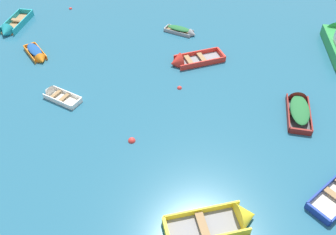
{
  "coord_description": "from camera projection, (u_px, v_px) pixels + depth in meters",
  "views": [
    {
      "loc": [
        -0.66,
        4.68,
        15.78
      ],
      "look_at": [
        0.0,
        21.51,
        0.15
      ],
      "focal_mm": 37.21,
      "sensor_mm": 36.0,
      "label": 1
    }
  ],
  "objects": [
    {
      "name": "mooring_buoy_trailing",
      "position": [
        180.0,
        88.0,
        25.51
      ],
      "size": [
        0.36,
        0.36,
        0.36
      ],
      "primitive_type": "sphere",
      "color": "red",
      "rests_on": "ground_plane"
    },
    {
      "name": "rowboat_red_back_row_right",
      "position": [
        186.0,
        61.0,
        27.7
      ],
      "size": [
        4.68,
        2.74,
        1.46
      ],
      "color": "gray",
      "rests_on": "ground_plane"
    },
    {
      "name": "mooring_buoy_between_boats_right",
      "position": [
        132.0,
        141.0,
        21.62
      ],
      "size": [
        0.47,
        0.47,
        0.47
      ],
      "primitive_type": "sphere",
      "color": "red",
      "rests_on": "ground_plane"
    },
    {
      "name": "rowboat_grey_back_row_left",
      "position": [
        184.0,
        31.0,
        31.2
      ],
      "size": [
        3.02,
        2.24,
        0.86
      ],
      "color": "#99754C",
      "rests_on": "ground_plane"
    },
    {
      "name": "mooring_buoy_central",
      "position": [
        71.0,
        9.0,
        34.99
      ],
      "size": [
        0.32,
        0.32,
        0.32
      ],
      "primitive_type": "sphere",
      "color": "red",
      "rests_on": "ground_plane"
    },
    {
      "name": "rowboat_turquoise_cluster_inner",
      "position": [
        11.0,
        28.0,
        31.63
      ],
      "size": [
        2.24,
        4.81,
        1.29
      ],
      "color": "#99754C",
      "rests_on": "ground_plane"
    },
    {
      "name": "rowboat_orange_back_row_center",
      "position": [
        37.0,
        54.0,
        28.36
      ],
      "size": [
        2.52,
        3.15,
        0.94
      ],
      "color": "#99754C",
      "rests_on": "ground_plane"
    },
    {
      "name": "rowboat_maroon_midfield_right",
      "position": [
        298.0,
        106.0,
        23.59
      ],
      "size": [
        2.31,
        4.25,
        1.33
      ],
      "color": "#4C4C51",
      "rests_on": "ground_plane"
    },
    {
      "name": "rowboat_white_near_camera",
      "position": [
        54.0,
        94.0,
        24.73
      ],
      "size": [
        3.13,
        2.51,
        1.02
      ],
      "color": "beige",
      "rests_on": "ground_plane"
    },
    {
      "name": "rowboat_yellow_foreground_center",
      "position": [
        230.0,
        220.0,
        17.34
      ],
      "size": [
        4.84,
        2.4,
        1.51
      ],
      "color": "gray",
      "rests_on": "ground_plane"
    }
  ]
}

